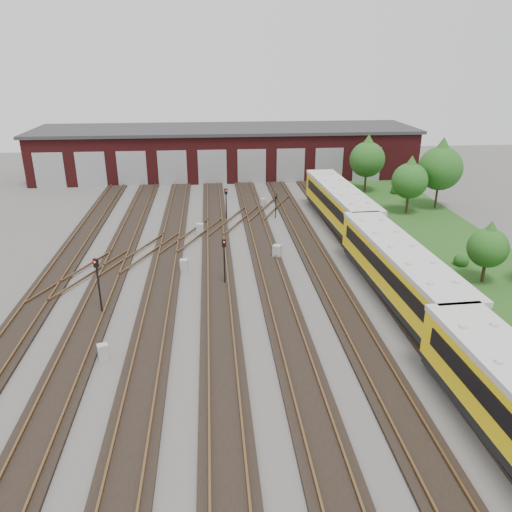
{
  "coord_description": "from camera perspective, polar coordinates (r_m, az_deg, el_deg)",
  "views": [
    {
      "loc": [
        -2.29,
        -28.94,
        15.24
      ],
      "look_at": [
        0.76,
        3.94,
        2.0
      ],
      "focal_mm": 35.0,
      "sensor_mm": 36.0,
      "label": 1
    }
  ],
  "objects": [
    {
      "name": "ground",
      "position": [
        32.79,
        -0.69,
        -5.85
      ],
      "size": [
        120.0,
        120.0,
        0.0
      ],
      "primitive_type": "plane",
      "color": "#43413F",
      "rests_on": "ground"
    },
    {
      "name": "signal_mast_1",
      "position": [
        35.07,
        -3.65,
        -0.02
      ],
      "size": [
        0.29,
        0.27,
        3.45
      ],
      "rotation": [
        0.0,
        0.0,
        0.16
      ],
      "color": "black",
      "rests_on": "ground"
    },
    {
      "name": "relay_cabinet_3",
      "position": [
        54.36,
        0.81,
        6.09
      ],
      "size": [
        0.72,
        0.67,
        0.96
      ],
      "primitive_type": "cube",
      "rotation": [
        0.0,
        0.0,
        0.42
      ],
      "color": "#A3A5A8",
      "rests_on": "ground"
    },
    {
      "name": "relay_cabinet_2",
      "position": [
        38.31,
        -8.23,
        -1.06
      ],
      "size": [
        0.6,
        0.52,
        0.95
      ],
      "primitive_type": "cube",
      "rotation": [
        0.0,
        0.0,
        -0.08
      ],
      "color": "#A3A5A8",
      "rests_on": "ground"
    },
    {
      "name": "relay_cabinet_1",
      "position": [
        46.09,
        -6.4,
        3.08
      ],
      "size": [
        0.7,
        0.62,
        1.03
      ],
      "primitive_type": "cube",
      "rotation": [
        0.0,
        0.0,
        -0.18
      ],
      "color": "#A3A5A8",
      "rests_on": "ground"
    },
    {
      "name": "tree_0",
      "position": [
        61.39,
        12.62,
        11.17
      ],
      "size": [
        4.14,
        4.14,
        6.86
      ],
      "color": "#342617",
      "rests_on": "ground"
    },
    {
      "name": "metro_train",
      "position": [
        34.45,
        16.06,
        -1.57
      ],
      "size": [
        3.53,
        48.36,
        3.36
      ],
      "rotation": [
        0.0,
        0.0,
        0.04
      ],
      "color": "black",
      "rests_on": "ground"
    },
    {
      "name": "signal_mast_0",
      "position": [
        32.44,
        -17.61,
        -2.56
      ],
      "size": [
        0.33,
        0.31,
        3.77
      ],
      "rotation": [
        0.0,
        0.0,
        -0.38
      ],
      "color": "black",
      "rests_on": "ground"
    },
    {
      "name": "signal_mast_2",
      "position": [
        49.72,
        -3.43,
        6.43
      ],
      "size": [
        0.32,
        0.3,
        3.18
      ],
      "rotation": [
        0.0,
        0.0,
        0.28
      ],
      "color": "black",
      "rests_on": "ground"
    },
    {
      "name": "bush_1",
      "position": [
        62.1,
        15.72,
        7.42
      ],
      "size": [
        1.24,
        1.24,
        1.24
      ],
      "primitive_type": "sphere",
      "color": "#1D4E16",
      "rests_on": "ground"
    },
    {
      "name": "relay_cabinet_4",
      "position": [
        40.41,
        2.42,
        0.51
      ],
      "size": [
        0.83,
        0.77,
        1.1
      ],
      "primitive_type": "cube",
      "rotation": [
        0.0,
        0.0,
        -0.43
      ],
      "color": "#A3A5A8",
      "rests_on": "ground"
    },
    {
      "name": "signal_mast_3",
      "position": [
        50.29,
        2.28,
        6.13
      ],
      "size": [
        0.26,
        0.25,
        2.52
      ],
      "rotation": [
        0.0,
        0.0,
        -0.4
      ],
      "color": "black",
      "rests_on": "ground"
    },
    {
      "name": "tree_1",
      "position": [
        53.7,
        17.21,
        8.66
      ],
      "size": [
        3.64,
        3.64,
        6.03
      ],
      "color": "#342617",
      "rests_on": "ground"
    },
    {
      "name": "tree_2",
      "position": [
        56.46,
        20.39,
        9.92
      ],
      "size": [
        4.57,
        4.57,
        7.58
      ],
      "color": "#342617",
      "rests_on": "ground"
    },
    {
      "name": "relay_cabinet_0",
      "position": [
        28.56,
        -17.08,
        -10.43
      ],
      "size": [
        0.66,
        0.6,
        0.9
      ],
      "primitive_type": "cube",
      "rotation": [
        0.0,
        0.0,
        0.34
      ],
      "color": "#A3A5A8",
      "rests_on": "ground"
    },
    {
      "name": "track_network",
      "position": [
        33.25,
        -1.06,
        -5.23
      ],
      "size": [
        30.4,
        70.0,
        0.33
      ],
      "color": "black",
      "rests_on": "ground"
    },
    {
      "name": "bush_0",
      "position": [
        42.08,
        22.43,
        -0.27
      ],
      "size": [
        1.16,
        1.16,
        1.16
      ],
      "primitive_type": "sphere",
      "color": "#1D4E16",
      "rests_on": "ground"
    },
    {
      "name": "grass_verge",
      "position": [
        46.92,
        22.04,
        1.27
      ],
      "size": [
        8.0,
        55.0,
        0.05
      ],
      "primitive_type": "cube",
      "color": "#1C4517",
      "rests_on": "ground"
    },
    {
      "name": "maintenance_shed",
      "position": [
        69.99,
        -3.43,
        11.91
      ],
      "size": [
        51.0,
        12.5,
        6.35
      ],
      "color": "#4A1214",
      "rests_on": "ground"
    },
    {
      "name": "tree_3",
      "position": [
        38.77,
        25.06,
        1.33
      ],
      "size": [
        2.83,
        2.83,
        4.69
      ],
      "color": "#342617",
      "rests_on": "ground"
    },
    {
      "name": "bush_2",
      "position": [
        62.02,
        17.15,
        7.29
      ],
      "size": [
        1.34,
        1.34,
        1.34
      ],
      "primitive_type": "sphere",
      "color": "#1D4E16",
      "rests_on": "ground"
    }
  ]
}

